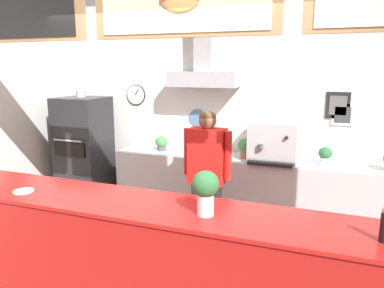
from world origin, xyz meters
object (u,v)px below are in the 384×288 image
espresso_machine (274,142)px  potted_rosemary (162,143)px  shop_worker (207,181)px  condiment_plate (23,191)px  potted_thyme (325,155)px  basil_vase (206,191)px  pizza_oven (84,154)px  potted_basil (245,147)px

espresso_machine → potted_rosemary: (-1.53, 0.03, -0.13)m
shop_worker → condiment_plate: bearing=47.1°
shop_worker → potted_thyme: bearing=-138.4°
shop_worker → potted_thyme: shop_worker is taller
basil_vase → pizza_oven: bearing=142.2°
potted_thyme → basil_vase: 2.25m
pizza_oven → shop_worker: size_ratio=1.07×
basil_vase → potted_rosemary: bearing=122.5°
pizza_oven → condiment_plate: (0.87, -2.03, 0.19)m
potted_rosemary → condiment_plate: 2.21m
potted_thyme → shop_worker: bearing=-141.3°
potted_rosemary → potted_basil: (1.17, -0.02, 0.03)m
shop_worker → espresso_machine: 1.10m
shop_worker → potted_rosemary: shop_worker is taller
potted_rosemary → potted_basil: potted_basil is taller
potted_rosemary → basil_vase: (1.35, -2.11, 0.15)m
shop_worker → basil_vase: bearing=110.6°
basil_vase → potted_thyme: bearing=69.6°
potted_basil → basil_vase: 2.11m
pizza_oven → condiment_plate: 2.21m
espresso_machine → condiment_plate: espresso_machine is taller
pizza_oven → basil_vase: size_ratio=5.18×
pizza_oven → potted_rosemary: (1.17, 0.16, 0.21)m
potted_rosemary → basil_vase: size_ratio=0.60×
potted_thyme → basil_vase: basil_vase is taller
shop_worker → condiment_plate: 1.79m
shop_worker → basil_vase: shop_worker is taller
shop_worker → basil_vase: 1.27m
potted_thyme → condiment_plate: 3.26m
potted_basil → potted_thyme: potted_basil is taller
shop_worker → potted_thyme: 1.49m
potted_rosemary → condiment_plate: (-0.30, -2.19, -0.03)m
condiment_plate → pizza_oven: bearing=113.2°
shop_worker → condiment_plate: shop_worker is taller
potted_basil → potted_rosemary: bearing=179.2°
condiment_plate → espresso_machine: bearing=49.6°
condiment_plate → basil_vase: basil_vase is taller
potted_rosemary → condiment_plate: size_ratio=1.17×
pizza_oven → potted_rosemary: 1.20m
pizza_oven → condiment_plate: size_ratio=10.20×
pizza_oven → potted_thyme: bearing=2.5°
potted_thyme → basil_vase: size_ratio=0.64×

